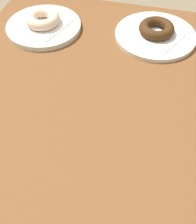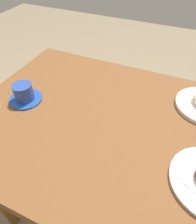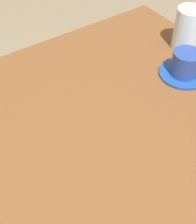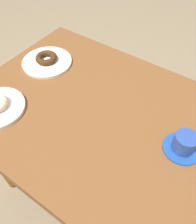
# 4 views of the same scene
# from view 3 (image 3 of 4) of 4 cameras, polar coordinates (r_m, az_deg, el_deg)

# --- Properties ---
(table) EXTENTS (1.04, 0.78, 0.74)m
(table) POSITION_cam_3_polar(r_m,az_deg,el_deg) (0.80, -2.76, -8.83)
(table) COLOR brown
(table) RESTS_ON ground_plane
(water_glass) EXTENTS (0.08, 0.08, 0.12)m
(water_glass) POSITION_cam_3_polar(r_m,az_deg,el_deg) (0.98, 15.97, 14.37)
(water_glass) COLOR silver
(water_glass) RESTS_ON table
(coffee_cup) EXTENTS (0.13, 0.13, 0.07)m
(coffee_cup) POSITION_cam_3_polar(r_m,az_deg,el_deg) (0.88, 15.55, 8.20)
(coffee_cup) COLOR #1B4494
(coffee_cup) RESTS_ON table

